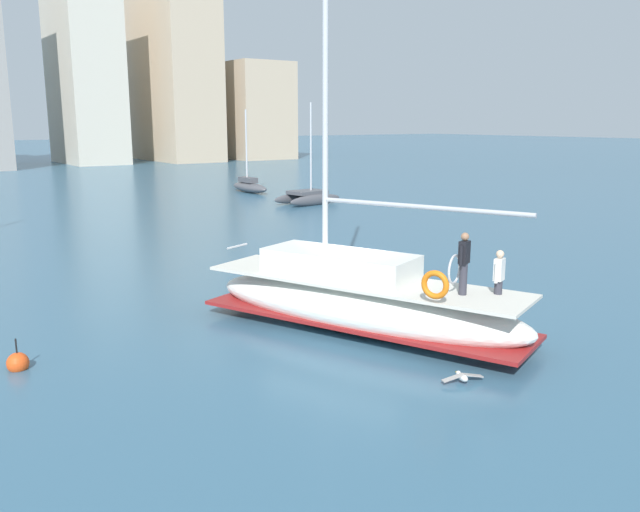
# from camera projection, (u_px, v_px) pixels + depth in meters

# --- Properties ---
(ground_plane) EXTENTS (400.00, 400.00, 0.00)m
(ground_plane) POSITION_uv_depth(u_px,v_px,m) (360.00, 315.00, 19.77)
(ground_plane) COLOR #38607A
(main_sailboat) EXTENTS (5.79, 9.81, 14.35)m
(main_sailboat) POSITION_uv_depth(u_px,v_px,m) (359.00, 299.00, 18.05)
(main_sailboat) COLOR white
(main_sailboat) RESTS_ON ground
(moored_sloop_near) EXTENTS (1.24, 5.02, 6.62)m
(moored_sloop_near) POSITION_uv_depth(u_px,v_px,m) (249.00, 186.00, 53.29)
(moored_sloop_near) COLOR #4C4C51
(moored_sloop_near) RESTS_ON ground
(moored_cutter_left) EXTENTS (4.80, 2.78, 6.96)m
(moored_cutter_left) POSITION_uv_depth(u_px,v_px,m) (307.00, 196.00, 45.86)
(moored_cutter_left) COLOR #4C4C51
(moored_cutter_left) RESTS_ON ground
(seagull) EXTENTS (0.99, 0.50, 0.16)m
(seagull) POSITION_uv_depth(u_px,v_px,m) (462.00, 377.00, 14.59)
(seagull) COLOR silver
(seagull) RESTS_ON ground
(mooring_buoy) EXTENTS (0.51, 0.51, 0.85)m
(mooring_buoy) POSITION_uv_depth(u_px,v_px,m) (18.00, 363.00, 15.40)
(mooring_buoy) COLOR #EA4C19
(mooring_buoy) RESTS_ON ground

